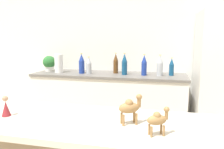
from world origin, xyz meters
TOP-DOWN VIEW (x-y plane):
  - wall_back at (0.00, 2.73)m, footprint 8.00×0.06m
  - back_counter at (-0.49, 2.40)m, footprint 2.20×0.63m
  - potted_plant at (-1.45, 2.43)m, footprint 0.19×0.19m
  - paper_towel_roll at (-1.24, 2.34)m, footprint 0.12×0.12m
  - back_bottle_0 at (-0.88, 2.34)m, footprint 0.08×0.08m
  - back_bottle_1 at (0.39, 2.43)m, footprint 0.06×0.06m
  - back_bottle_2 at (-0.76, 2.32)m, footprint 0.08×0.08m
  - back_bottle_3 at (0.02, 2.36)m, footprint 0.07×0.07m
  - back_bottle_4 at (0.23, 2.35)m, footprint 0.08×0.08m
  - back_bottle_5 at (-0.25, 2.35)m, footprint 0.08×0.08m
  - back_bottle_6 at (-0.40, 2.46)m, footprint 0.07×0.07m
  - camel_figurine at (0.26, 0.40)m, footprint 0.11×0.09m
  - camel_figurine_second at (0.10, 0.51)m, footprint 0.13×0.11m
  - wise_man_figurine_purple at (-0.66, 0.47)m, footprint 0.05×0.05m

SIDE VIEW (x-z plane):
  - back_counter at x=-0.49m, z-range 0.00..0.91m
  - wise_man_figurine_purple at x=-0.66m, z-range 0.92..1.05m
  - camel_figurine at x=0.26m, z-range 0.94..1.09m
  - back_bottle_1 at x=0.39m, z-range 0.90..1.15m
  - back_bottle_2 at x=-0.76m, z-range 0.90..1.15m
  - camel_figurine_second at x=0.10m, z-range 0.95..1.11m
  - potted_plant at x=-1.45m, z-range 0.92..1.16m
  - back_bottle_4 at x=0.23m, z-range 0.90..1.19m
  - paper_towel_roll at x=-1.24m, z-range 0.91..1.18m
  - back_bottle_3 at x=0.02m, z-range 0.90..1.19m
  - back_bottle_0 at x=-0.88m, z-range 0.90..1.19m
  - back_bottle_6 at x=-0.40m, z-range 0.90..1.20m
  - back_bottle_5 at x=-0.25m, z-range 0.90..1.21m
  - wall_back at x=0.00m, z-range 0.00..2.55m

